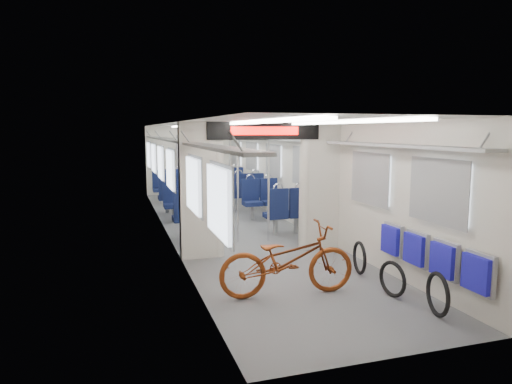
% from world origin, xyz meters
% --- Properties ---
extents(carriage, '(12.00, 12.02, 2.31)m').
position_xyz_m(carriage, '(0.00, -0.27, 1.50)').
color(carriage, '#515456').
rests_on(carriage, ground).
extents(bicycle, '(1.86, 0.76, 0.95)m').
position_xyz_m(bicycle, '(-0.35, -4.12, 0.48)').
color(bicycle, maroon).
rests_on(bicycle, ground).
extents(flip_bench, '(0.12, 2.07, 0.47)m').
position_xyz_m(flip_bench, '(1.35, -4.75, 0.58)').
color(flip_bench, gray).
rests_on(flip_bench, carriage).
extents(bike_hoop_a, '(0.16, 0.53, 0.53)m').
position_xyz_m(bike_hoop_a, '(1.07, -5.29, 0.24)').
color(bike_hoop_a, black).
rests_on(bike_hoop_a, ground).
extents(bike_hoop_b, '(0.12, 0.48, 0.48)m').
position_xyz_m(bike_hoop_b, '(0.93, -4.59, 0.22)').
color(bike_hoop_b, black).
rests_on(bike_hoop_b, ground).
extents(bike_hoop_c, '(0.14, 0.51, 0.51)m').
position_xyz_m(bike_hoop_c, '(1.01, -3.62, 0.23)').
color(bike_hoop_c, black).
rests_on(bike_hoop_c, ground).
extents(seat_bay_near_left, '(0.91, 2.07, 1.10)m').
position_xyz_m(seat_bay_near_left, '(-0.93, 0.33, 0.54)').
color(seat_bay_near_left, '#0C1438').
rests_on(seat_bay_near_left, ground).
extents(seat_bay_near_right, '(0.91, 2.05, 1.09)m').
position_xyz_m(seat_bay_near_right, '(0.94, 0.09, 0.54)').
color(seat_bay_near_right, '#0C1438').
rests_on(seat_bay_near_right, ground).
extents(seat_bay_far_left, '(0.91, 2.09, 1.10)m').
position_xyz_m(seat_bay_far_left, '(-0.93, 3.34, 0.54)').
color(seat_bay_far_left, '#0C1438').
rests_on(seat_bay_far_left, ground).
extents(seat_bay_far_right, '(0.93, 2.15, 1.12)m').
position_xyz_m(seat_bay_far_right, '(0.93, 3.21, 0.55)').
color(seat_bay_far_right, '#0C1438').
rests_on(seat_bay_far_right, ground).
extents(stanchion_near_left, '(0.04, 0.04, 2.30)m').
position_xyz_m(stanchion_near_left, '(-0.22, -1.16, 1.15)').
color(stanchion_near_left, silver).
rests_on(stanchion_near_left, ground).
extents(stanchion_near_right, '(0.04, 0.04, 2.30)m').
position_xyz_m(stanchion_near_right, '(0.38, -1.23, 1.15)').
color(stanchion_near_right, silver).
rests_on(stanchion_near_right, ground).
extents(stanchion_far_left, '(0.05, 0.05, 2.30)m').
position_xyz_m(stanchion_far_left, '(-0.28, 1.63, 1.15)').
color(stanchion_far_left, silver).
rests_on(stanchion_far_left, ground).
extents(stanchion_far_right, '(0.04, 0.04, 2.30)m').
position_xyz_m(stanchion_far_right, '(0.29, 1.52, 1.15)').
color(stanchion_far_right, silver).
rests_on(stanchion_far_right, ground).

